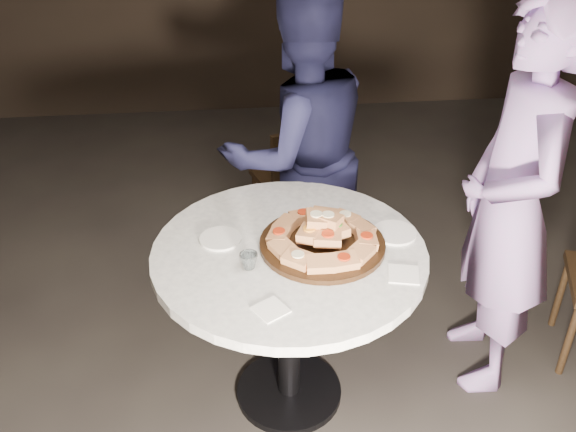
{
  "coord_description": "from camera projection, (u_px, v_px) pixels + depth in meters",
  "views": [
    {
      "loc": [
        -0.35,
        -2.07,
        2.36
      ],
      "look_at": [
        -0.13,
        0.09,
        0.97
      ],
      "focal_mm": 40.0,
      "sensor_mm": 36.0,
      "label": 1
    }
  ],
  "objects": [
    {
      "name": "plate_right",
      "position": [
        395.0,
        233.0,
        2.7
      ],
      "size": [
        0.23,
        0.23,
        0.01
      ],
      "primitive_type": "cylinder",
      "rotation": [
        0.0,
        0.0,
        0.26
      ],
      "color": "white",
      "rests_on": "table"
    },
    {
      "name": "napkin_near",
      "position": [
        271.0,
        310.0,
        2.29
      ],
      "size": [
        0.15,
        0.15,
        0.01
      ],
      "primitive_type": "cube",
      "rotation": [
        0.0,
        0.0,
        0.56
      ],
      "color": "white",
      "rests_on": "table"
    },
    {
      "name": "diner_navy",
      "position": [
        299.0,
        154.0,
        3.29
      ],
      "size": [
        0.99,
        0.87,
        1.72
      ],
      "primitive_type": "imported",
      "rotation": [
        0.0,
        0.0,
        3.44
      ],
      "color": "black",
      "rests_on": "ground"
    },
    {
      "name": "focaccia_pile",
      "position": [
        322.0,
        234.0,
        2.6
      ],
      "size": [
        0.46,
        0.45,
        0.12
      ],
      "rotation": [
        0.0,
        0.0,
        -0.19
      ],
      "color": "#B47445",
      "rests_on": "serving_board"
    },
    {
      "name": "chair_far",
      "position": [
        293.0,
        175.0,
        3.92
      ],
      "size": [
        0.48,
        0.49,
        0.8
      ],
      "rotation": [
        0.0,
        0.0,
        3.48
      ],
      "color": "black",
      "rests_on": "ground"
    },
    {
      "name": "water_glass",
      "position": [
        249.0,
        261.0,
        2.49
      ],
      "size": [
        0.09,
        0.09,
        0.07
      ],
      "primitive_type": "imported",
      "rotation": [
        0.0,
        0.0,
        -0.25
      ],
      "color": "silver",
      "rests_on": "table"
    },
    {
      "name": "floor",
      "position": [
        317.0,
        398.0,
        3.04
      ],
      "size": [
        7.0,
        7.0,
        0.0
      ],
      "primitive_type": "plane",
      "color": "black",
      "rests_on": "ground"
    },
    {
      "name": "table",
      "position": [
        289.0,
        280.0,
        2.69
      ],
      "size": [
        1.46,
        1.46,
        0.84
      ],
      "rotation": [
        0.0,
        0.0,
        -0.38
      ],
      "color": "black",
      "rests_on": "ground"
    },
    {
      "name": "diner_teal",
      "position": [
        510.0,
        207.0,
        2.74
      ],
      "size": [
        0.49,
        0.7,
        1.84
      ],
      "primitive_type": "imported",
      "rotation": [
        0.0,
        0.0,
        -1.66
      ],
      "color": "#8369A6",
      "rests_on": "ground"
    },
    {
      "name": "serving_board",
      "position": [
        322.0,
        244.0,
        2.62
      ],
      "size": [
        0.66,
        0.66,
        0.02
      ],
      "primitive_type": "cylinder",
      "rotation": [
        0.0,
        0.0,
        0.35
      ],
      "color": "black",
      "rests_on": "table"
    },
    {
      "name": "plate_left",
      "position": [
        220.0,
        239.0,
        2.66
      ],
      "size": [
        0.2,
        0.2,
        0.01
      ],
      "primitive_type": "cylinder",
      "rotation": [
        0.0,
        0.0,
        -0.14
      ],
      "color": "white",
      "rests_on": "table"
    },
    {
      "name": "napkin_far",
      "position": [
        404.0,
        274.0,
        2.46
      ],
      "size": [
        0.14,
        0.14,
        0.01
      ],
      "primitive_type": "cube",
      "rotation": [
        0.0,
        0.0,
        -0.23
      ],
      "color": "white",
      "rests_on": "table"
    }
  ]
}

